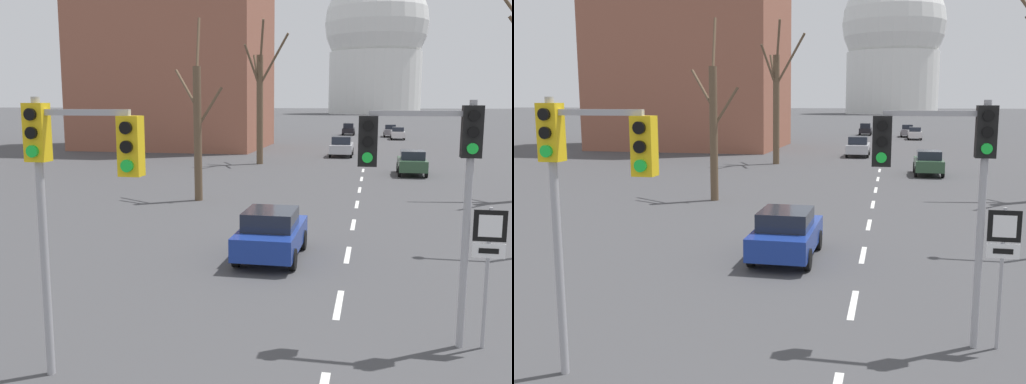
% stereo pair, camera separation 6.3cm
% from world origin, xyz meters
% --- Properties ---
extents(lane_stripe_1, '(0.16, 2.00, 0.01)m').
position_xyz_m(lane_stripe_1, '(0.00, 8.57, 0.00)').
color(lane_stripe_1, silver).
rests_on(lane_stripe_1, ground_plane).
extents(lane_stripe_2, '(0.16, 2.00, 0.01)m').
position_xyz_m(lane_stripe_2, '(0.00, 13.07, 0.00)').
color(lane_stripe_2, silver).
rests_on(lane_stripe_2, ground_plane).
extents(lane_stripe_3, '(0.16, 2.00, 0.01)m').
position_xyz_m(lane_stripe_3, '(0.00, 17.57, 0.00)').
color(lane_stripe_3, silver).
rests_on(lane_stripe_3, ground_plane).
extents(lane_stripe_4, '(0.16, 2.00, 0.01)m').
position_xyz_m(lane_stripe_4, '(0.00, 22.07, 0.00)').
color(lane_stripe_4, silver).
rests_on(lane_stripe_4, ground_plane).
extents(lane_stripe_5, '(0.16, 2.00, 0.01)m').
position_xyz_m(lane_stripe_5, '(0.00, 26.57, 0.00)').
color(lane_stripe_5, silver).
rests_on(lane_stripe_5, ground_plane).
extents(lane_stripe_6, '(0.16, 2.00, 0.01)m').
position_xyz_m(lane_stripe_6, '(0.00, 31.07, 0.00)').
color(lane_stripe_6, silver).
rests_on(lane_stripe_6, ground_plane).
extents(lane_stripe_7, '(0.16, 2.00, 0.01)m').
position_xyz_m(lane_stripe_7, '(0.00, 35.57, 0.00)').
color(lane_stripe_7, silver).
rests_on(lane_stripe_7, ground_plane).
extents(lane_stripe_8, '(0.16, 2.00, 0.01)m').
position_xyz_m(lane_stripe_8, '(0.00, 40.07, 0.00)').
color(lane_stripe_8, silver).
rests_on(lane_stripe_8, ground_plane).
extents(lane_stripe_9, '(0.16, 2.00, 0.01)m').
position_xyz_m(lane_stripe_9, '(0.00, 44.57, 0.00)').
color(lane_stripe_9, silver).
rests_on(lane_stripe_9, ground_plane).
extents(lane_stripe_10, '(0.16, 2.00, 0.01)m').
position_xyz_m(lane_stripe_10, '(0.00, 49.07, 0.00)').
color(lane_stripe_10, silver).
rests_on(lane_stripe_10, ground_plane).
extents(traffic_signal_near_right, '(2.23, 0.34, 4.77)m').
position_xyz_m(traffic_signal_near_right, '(1.79, 6.69, 3.61)').
color(traffic_signal_near_right, '#9E9EA3').
rests_on(traffic_signal_near_right, ground_plane).
extents(traffic_signal_near_left, '(2.00, 0.34, 4.81)m').
position_xyz_m(traffic_signal_near_left, '(-4.16, 4.05, 3.64)').
color(traffic_signal_near_left, '#9E9EA3').
rests_on(traffic_signal_near_left, ground_plane).
extents(route_sign_post, '(0.60, 0.08, 2.78)m').
position_xyz_m(route_sign_post, '(2.88, 6.70, 1.91)').
color(route_sign_post, '#9E9EA3').
rests_on(route_sign_post, ground_plane).
extents(sedan_near_left, '(1.73, 4.31, 1.69)m').
position_xyz_m(sedan_near_left, '(-2.96, 78.04, 0.83)').
color(sedan_near_left, black).
rests_on(sedan_near_left, ground_plane).
extents(sedan_near_right, '(1.83, 3.82, 1.53)m').
position_xyz_m(sedan_near_right, '(-2.28, 12.23, 0.78)').
color(sedan_near_right, navy).
rests_on(sedan_near_right, ground_plane).
extents(sedan_mid_centre, '(1.68, 4.41, 1.68)m').
position_xyz_m(sedan_mid_centre, '(2.73, 74.90, 0.84)').
color(sedan_mid_centre, slate).
rests_on(sedan_mid_centre, ground_plane).
extents(sedan_far_left, '(1.95, 4.32, 1.75)m').
position_xyz_m(sedan_far_left, '(-2.08, 45.61, 0.88)').
color(sedan_far_left, '#B7B7BC').
rests_on(sedan_far_left, ground_plane).
extents(sedan_far_right, '(1.72, 4.00, 1.57)m').
position_xyz_m(sedan_far_right, '(3.54, 69.62, 0.79)').
color(sedan_far_right, silver).
rests_on(sedan_far_right, ground_plane).
extents(sedan_distant_centre, '(1.83, 3.90, 1.60)m').
position_xyz_m(sedan_distant_centre, '(3.14, 33.68, 0.83)').
color(sedan_distant_centre, '#2D4C33').
rests_on(sedan_distant_centre, ground_plane).
extents(bare_tree_left_near, '(2.81, 1.83, 8.78)m').
position_xyz_m(bare_tree_left_near, '(-7.58, 21.75, 3.56)').
color(bare_tree_left_near, brown).
rests_on(bare_tree_left_near, ground_plane).
extents(bare_tree_left_far, '(3.31, 4.01, 10.57)m').
position_xyz_m(bare_tree_left_far, '(-7.83, 38.21, 4.77)').
color(bare_tree_left_far, brown).
rests_on(bare_tree_left_far, ground_plane).
extents(capitol_dome, '(38.85, 38.85, 54.88)m').
position_xyz_m(capitol_dome, '(0.00, 223.38, 26.73)').
color(capitol_dome, silver).
rests_on(capitol_dome, ground_plane).
extents(apartment_block_left, '(18.00, 14.00, 27.80)m').
position_xyz_m(apartment_block_left, '(-19.51, 52.58, 13.90)').
color(apartment_block_left, '#935642').
rests_on(apartment_block_left, ground_plane).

